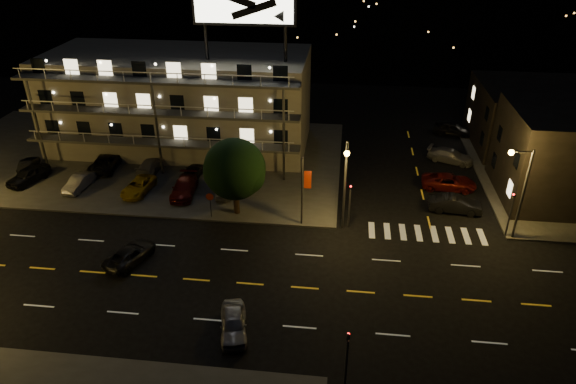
# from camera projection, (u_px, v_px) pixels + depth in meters

# --- Properties ---
(ground) EXTENTS (140.00, 140.00, 0.00)m
(ground) POSITION_uv_depth(u_px,v_px,m) (223.00, 282.00, 37.49)
(ground) COLOR black
(ground) RESTS_ON ground
(curb_nw) EXTENTS (44.00, 24.00, 0.15)m
(curb_nw) POSITION_uv_depth(u_px,v_px,m) (139.00, 157.00, 56.24)
(curb_nw) COLOR #393936
(curb_nw) RESTS_ON ground
(curb_ne) EXTENTS (16.00, 24.00, 0.15)m
(curb_ne) POSITION_uv_depth(u_px,v_px,m) (558.00, 178.00, 51.85)
(curb_ne) COLOR #393936
(curb_ne) RESTS_ON ground
(motel) EXTENTS (28.00, 13.80, 18.10)m
(motel) POSITION_uv_depth(u_px,v_px,m) (180.00, 100.00, 56.66)
(motel) COLOR gray
(motel) RESTS_ON ground
(side_bldg_back) EXTENTS (14.06, 12.00, 7.00)m
(side_bldg_back) POSITION_uv_depth(u_px,v_px,m) (541.00, 118.00, 57.15)
(side_bldg_back) COLOR black
(side_bldg_back) RESTS_ON ground
(streetlight_nc) EXTENTS (0.44, 1.92, 8.00)m
(streetlight_nc) POSITION_uv_depth(u_px,v_px,m) (345.00, 178.00, 41.14)
(streetlight_nc) COLOR #2D2D30
(streetlight_nc) RESTS_ON ground
(streetlight_ne) EXTENTS (1.92, 0.44, 8.00)m
(streetlight_ne) POSITION_uv_depth(u_px,v_px,m) (520.00, 185.00, 40.09)
(streetlight_ne) COLOR #2D2D30
(streetlight_ne) RESTS_ON ground
(signal_nw) EXTENTS (0.20, 0.27, 4.60)m
(signal_nw) POSITION_uv_depth(u_px,v_px,m) (350.00, 201.00, 42.73)
(signal_nw) COLOR #2D2D30
(signal_nw) RESTS_ON ground
(signal_sw) EXTENTS (0.20, 0.27, 4.60)m
(signal_sw) POSITION_uv_depth(u_px,v_px,m) (347.00, 355.00, 27.96)
(signal_sw) COLOR #2D2D30
(signal_sw) RESTS_ON ground
(signal_ne) EXTENTS (0.27, 0.20, 4.60)m
(signal_ne) POSITION_uv_depth(u_px,v_px,m) (511.00, 210.00, 41.44)
(signal_ne) COLOR #2D2D30
(signal_ne) RESTS_ON ground
(banner_north) EXTENTS (0.83, 0.16, 6.40)m
(banner_north) POSITION_uv_depth(u_px,v_px,m) (303.00, 190.00, 42.62)
(banner_north) COLOR #2D2D30
(banner_north) RESTS_ON ground
(stop_sign) EXTENTS (0.91, 0.11, 2.61)m
(stop_sign) POSITION_uv_depth(u_px,v_px,m) (210.00, 201.00, 44.41)
(stop_sign) COLOR #2D2D30
(stop_sign) RESTS_ON ground
(tree) EXTENTS (5.56, 5.35, 7.00)m
(tree) POSITION_uv_depth(u_px,v_px,m) (234.00, 171.00, 43.78)
(tree) COLOR black
(tree) RESTS_ON curb_nw
(lot_car_0) EXTENTS (3.23, 4.85, 1.53)m
(lot_car_0) POSITION_uv_depth(u_px,v_px,m) (28.00, 175.00, 50.55)
(lot_car_0) COLOR black
(lot_car_0) RESTS_ON curb_nw
(lot_car_1) EXTENTS (1.78, 4.09, 1.31)m
(lot_car_1) POSITION_uv_depth(u_px,v_px,m) (79.00, 183.00, 49.36)
(lot_car_1) COLOR gray
(lot_car_1) RESTS_ON curb_nw
(lot_car_2) EXTENTS (2.48, 4.62, 1.23)m
(lot_car_2) POSITION_uv_depth(u_px,v_px,m) (138.00, 186.00, 48.76)
(lot_car_2) COLOR gold
(lot_car_2) RESTS_ON curb_nw
(lot_car_3) EXTENTS (2.38, 5.06, 1.43)m
(lot_car_3) POSITION_uv_depth(u_px,v_px,m) (184.00, 187.00, 48.39)
(lot_car_3) COLOR #520E0B
(lot_car_3) RESTS_ON curb_nw
(lot_car_4) EXTENTS (1.72, 3.81, 1.27)m
(lot_car_4) POSITION_uv_depth(u_px,v_px,m) (227.00, 188.00, 48.44)
(lot_car_4) COLOR gray
(lot_car_4) RESTS_ON curb_nw
(lot_car_5) EXTENTS (2.21, 3.92, 1.22)m
(lot_car_5) POSITION_uv_depth(u_px,v_px,m) (29.00, 165.00, 52.90)
(lot_car_5) COLOR black
(lot_car_5) RESTS_ON curb_nw
(lot_car_6) EXTENTS (2.86, 5.44, 1.46)m
(lot_car_6) POSITION_uv_depth(u_px,v_px,m) (106.00, 162.00, 53.22)
(lot_car_6) COLOR black
(lot_car_6) RESTS_ON curb_nw
(lot_car_7) EXTENTS (1.96, 4.48, 1.28)m
(lot_car_7) POSITION_uv_depth(u_px,v_px,m) (151.00, 165.00, 52.77)
(lot_car_7) COLOR gray
(lot_car_7) RESTS_ON curb_nw
(lot_car_8) EXTENTS (1.62, 3.90, 1.32)m
(lot_car_8) POSITION_uv_depth(u_px,v_px,m) (192.00, 172.00, 51.35)
(lot_car_8) COLOR black
(lot_car_8) RESTS_ON curb_nw
(lot_car_9) EXTENTS (2.85, 4.29, 1.34)m
(lot_car_9) POSITION_uv_depth(u_px,v_px,m) (247.00, 170.00, 51.78)
(lot_car_9) COLOR #520E0B
(lot_car_9) RESTS_ON curb_nw
(side_car_0) EXTENTS (4.73, 1.98, 1.52)m
(side_car_0) POSITION_uv_depth(u_px,v_px,m) (455.00, 204.00, 45.83)
(side_car_0) COLOR black
(side_car_0) RESTS_ON ground
(side_car_1) EXTENTS (5.30, 2.63, 1.44)m
(side_car_1) POSITION_uv_depth(u_px,v_px,m) (449.00, 182.00, 49.68)
(side_car_1) COLOR #520E0B
(side_car_1) RESTS_ON ground
(side_car_2) EXTENTS (5.21, 3.66, 1.40)m
(side_car_2) POSITION_uv_depth(u_px,v_px,m) (450.00, 156.00, 54.96)
(side_car_2) COLOR gray
(side_car_2) RESTS_ON ground
(side_car_3) EXTENTS (4.86, 3.01, 1.54)m
(side_car_3) POSITION_uv_depth(u_px,v_px,m) (453.00, 129.00, 61.52)
(side_car_3) COLOR black
(side_car_3) RESTS_ON ground
(road_car_east) EXTENTS (2.51, 4.37, 1.40)m
(road_car_east) POSITION_uv_depth(u_px,v_px,m) (233.00, 323.00, 32.76)
(road_car_east) COLOR gray
(road_car_east) RESTS_ON ground
(road_car_west) EXTENTS (3.48, 4.92, 1.25)m
(road_car_west) POSITION_uv_depth(u_px,v_px,m) (130.00, 254.00, 39.42)
(road_car_west) COLOR black
(road_car_west) RESTS_ON ground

